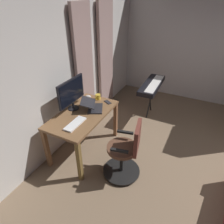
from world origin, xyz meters
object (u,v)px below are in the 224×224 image
object	(u,v)px
computer_monitor	(71,92)
cell_phone_face_up	(108,102)
desk	(83,119)
piano_keyboard	(152,86)
office_chair	(126,152)
computer_mouse	(88,96)
mug_tea	(98,97)
laptop	(93,106)
computer_keyboard	(75,124)

from	to	relation	value
computer_monitor	cell_phone_face_up	world-z (taller)	computer_monitor
computer_monitor	desk	bearing A→B (deg)	75.43
computer_monitor	piano_keyboard	size ratio (longest dim) A/B	0.59
office_chair	piano_keyboard	size ratio (longest dim) A/B	0.88
desk	computer_mouse	bearing A→B (deg)	-157.06
office_chair	computer_mouse	distance (m)	1.30
mug_tea	piano_keyboard	distance (m)	1.28
desk	laptop	bearing A→B (deg)	157.98
desk	computer_mouse	xyz separation A→B (m)	(-0.50, -0.21, 0.12)
computer_keyboard	mug_tea	world-z (taller)	mug_tea
laptop	cell_phone_face_up	distance (m)	0.33
computer_keyboard	piano_keyboard	size ratio (longest dim) A/B	0.37
desk	piano_keyboard	world-z (taller)	piano_keyboard
computer_mouse	desk	bearing A→B (deg)	22.94
desk	computer_monitor	distance (m)	0.46
computer_keyboard	laptop	distance (m)	0.49
computer_monitor	cell_phone_face_up	xyz separation A→B (m)	(-0.43, 0.41, -0.29)
cell_phone_face_up	mug_tea	size ratio (longest dim) A/B	1.07
office_chair	laptop	xyz separation A→B (m)	(-0.37, -0.76, 0.37)
computer_keyboard	mug_tea	size ratio (longest dim) A/B	2.85
desk	office_chair	bearing A→B (deg)	77.32
laptop	mug_tea	world-z (taller)	laptop
cell_phone_face_up	laptop	bearing A→B (deg)	8.54
office_chair	cell_phone_face_up	world-z (taller)	office_chair
computer_mouse	cell_phone_face_up	xyz separation A→B (m)	(0.01, 0.40, -0.01)
computer_keyboard	cell_phone_face_up	xyz separation A→B (m)	(-0.79, 0.12, -0.01)
piano_keyboard	computer_mouse	bearing A→B (deg)	-39.36
computer_keyboard	laptop	bearing A→B (deg)	179.88
office_chair	computer_monitor	world-z (taller)	computer_monitor
computer_monitor	piano_keyboard	world-z (taller)	computer_monitor
computer_mouse	mug_tea	world-z (taller)	mug_tea
computer_keyboard	computer_mouse	xyz separation A→B (m)	(-0.80, -0.29, 0.01)
computer_monitor	computer_keyboard	xyz separation A→B (m)	(0.36, 0.29, -0.28)
desk	piano_keyboard	bearing A→B (deg)	158.30
office_chair	computer_keyboard	distance (m)	0.84
computer_keyboard	laptop	size ratio (longest dim) A/B	0.86
computer_monitor	cell_phone_face_up	size ratio (longest dim) A/B	4.25
cell_phone_face_up	desk	bearing A→B (deg)	8.02
cell_phone_face_up	piano_keyboard	distance (m)	1.20
desk	piano_keyboard	distance (m)	1.73
computer_keyboard	computer_mouse	world-z (taller)	computer_mouse
computer_monitor	laptop	size ratio (longest dim) A/B	1.37
cell_phone_face_up	piano_keyboard	size ratio (longest dim) A/B	0.14
computer_monitor	computer_mouse	distance (m)	0.52
computer_keyboard	piano_keyboard	distance (m)	1.99
computer_mouse	piano_keyboard	bearing A→B (deg)	142.41
office_chair	computer_keyboard	xyz separation A→B (m)	(0.11, -0.76, 0.32)
laptop	computer_mouse	bearing A→B (deg)	-164.89
mug_tea	office_chair	bearing A→B (deg)	50.78
cell_phone_face_up	mug_tea	xyz separation A→B (m)	(-0.02, -0.21, 0.04)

